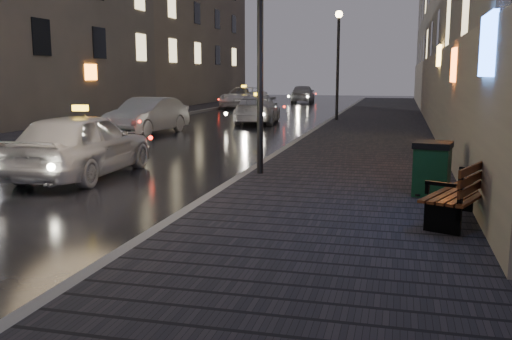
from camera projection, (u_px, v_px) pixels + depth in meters
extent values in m
plane|color=black|center=(24.00, 251.00, 7.79)|extent=(120.00, 120.00, 0.00)
cube|color=black|center=(378.00, 124.00, 26.91)|extent=(4.60, 58.00, 0.15)
cube|color=slate|center=(327.00, 123.00, 27.49)|extent=(0.20, 58.00, 0.15)
cube|color=black|center=(133.00, 119.00, 29.95)|extent=(2.40, 58.00, 0.15)
cube|color=slate|center=(156.00, 119.00, 29.64)|extent=(0.20, 58.00, 0.15)
cube|color=#6B6051|center=(176.00, 36.00, 47.42)|extent=(6.00, 22.00, 11.00)
cylinder|color=black|center=(260.00, 62.00, 12.64)|extent=(0.14, 0.14, 5.00)
cylinder|color=black|center=(338.00, 69.00, 27.94)|extent=(0.14, 0.14, 5.00)
sphere|color=#FFD88C|center=(339.00, 14.00, 27.50)|extent=(0.36, 0.36, 0.36)
cube|color=black|center=(442.00, 219.00, 8.09)|extent=(0.50, 0.26, 0.42)
cube|color=black|center=(460.00, 196.00, 7.90)|extent=(0.08, 0.08, 0.73)
cube|color=black|center=(441.00, 184.00, 8.04)|extent=(0.42, 0.21, 0.05)
cube|color=black|center=(474.00, 200.00, 9.32)|extent=(0.50, 0.26, 0.42)
cube|color=black|center=(491.00, 179.00, 9.13)|extent=(0.08, 0.08, 0.73)
cube|color=black|center=(473.00, 169.00, 9.27)|extent=(0.42, 0.21, 0.05)
cube|color=#4C1E10|center=(460.00, 193.00, 8.67)|extent=(1.31, 1.97, 0.04)
cube|color=#4C1E10|center=(479.00, 176.00, 8.47)|extent=(0.75, 1.74, 0.42)
cube|color=black|center=(432.00, 172.00, 10.58)|extent=(0.72, 0.72, 0.90)
cube|color=black|center=(433.00, 145.00, 10.49)|extent=(0.77, 0.77, 0.11)
imported|color=silver|center=(82.00, 144.00, 13.30)|extent=(1.99, 4.60, 1.55)
imported|color=gray|center=(147.00, 116.00, 22.97)|extent=(1.99, 4.58, 1.46)
imported|color=silver|center=(258.00, 110.00, 27.95)|extent=(2.41, 4.87, 1.36)
imported|color=white|center=(244.00, 97.00, 41.07)|extent=(2.66, 5.45, 1.49)
imported|color=#929299|center=(303.00, 94.00, 48.24)|extent=(2.21, 4.68, 1.55)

